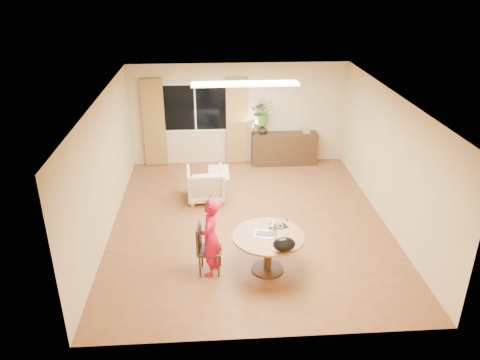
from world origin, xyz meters
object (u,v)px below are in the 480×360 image
Objects in this scene: armchair at (205,184)px; dining_chair at (210,249)px; dining_table at (268,243)px; sideboard at (284,149)px; child at (211,237)px.

dining_chair is at bearing 88.42° from armchair.
sideboard reaches higher than dining_table.
child reaches higher than sideboard.
dining_table is 2.95m from armchair.
child is at bearing 88.82° from armchair.
dining_chair is 0.63× the size of child.
dining_chair reaches higher than armchair.
child is (-0.96, -0.01, 0.16)m from dining_table.
dining_table is 0.97m from child.
armchair is at bearing 111.04° from dining_table.
sideboard is (1.97, 4.62, -0.02)m from dining_chair.
dining_table is at bearing 107.86° from armchair.
child reaches higher than dining_chair.
dining_chair is 0.52× the size of sideboard.
child is 0.83× the size of sideboard.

